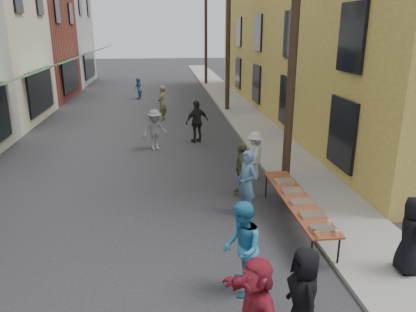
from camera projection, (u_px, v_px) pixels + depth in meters
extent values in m
plane|color=#28282B|center=(147.00, 236.00, 9.74)|extent=(120.00, 120.00, 0.00)
cube|color=gray|center=(239.00, 110.00, 24.46)|extent=(2.20, 60.00, 0.10)
cube|color=maroon|center=(5.00, 40.00, 27.37)|extent=(8.00, 8.00, 8.00)
cube|color=gray|center=(38.00, 31.00, 34.80)|extent=(8.00, 8.00, 9.00)
cube|color=#A4943A|center=(351.00, 24.00, 22.66)|extent=(10.00, 28.00, 10.00)
cylinder|color=#2D2116|center=(294.00, 38.00, 11.68)|extent=(0.26, 0.26, 9.00)
cylinder|color=#2D2116|center=(228.00, 33.00, 23.04)|extent=(0.26, 0.26, 9.00)
cylinder|color=#2D2116|center=(206.00, 31.00, 34.41)|extent=(0.26, 0.26, 9.00)
cube|color=brown|center=(297.00, 199.00, 9.99)|extent=(0.70, 4.00, 0.04)
cylinder|color=black|center=(311.00, 254.00, 8.29)|extent=(0.04, 0.04, 0.71)
cylinder|color=black|center=(338.00, 252.00, 8.36)|extent=(0.04, 0.04, 0.71)
cylinder|color=black|center=(266.00, 186.00, 11.86)|extent=(0.04, 0.04, 0.71)
cylinder|color=black|center=(285.00, 185.00, 11.92)|extent=(0.04, 0.04, 0.71)
cube|color=maroon|center=(322.00, 229.00, 8.41)|extent=(0.50, 0.33, 0.08)
cube|color=#B2B2B7|center=(311.00, 215.00, 9.03)|extent=(0.50, 0.33, 0.08)
cube|color=tan|center=(301.00, 202.00, 9.69)|extent=(0.50, 0.33, 0.08)
cube|color=#B2B2B7|center=(292.00, 191.00, 10.35)|extent=(0.50, 0.33, 0.08)
cube|color=tan|center=(284.00, 181.00, 11.02)|extent=(0.50, 0.33, 0.08)
cylinder|color=#A57F26|center=(318.00, 236.00, 8.10)|extent=(0.07, 0.07, 0.08)
cylinder|color=#A57F26|center=(316.00, 234.00, 8.20)|extent=(0.07, 0.07, 0.08)
cylinder|color=#A57F26|center=(314.00, 232.00, 8.29)|extent=(0.07, 0.07, 0.08)
cylinder|color=tan|center=(337.00, 233.00, 8.19)|extent=(0.08, 0.08, 0.12)
imported|color=black|center=(303.00, 296.00, 6.25)|extent=(0.54, 0.81, 1.63)
imported|color=#4A6F90|center=(247.00, 183.00, 10.60)|extent=(0.67, 0.77, 1.77)
imported|color=teal|center=(242.00, 249.00, 7.44)|extent=(0.78, 0.95, 1.81)
imported|color=beige|center=(255.00, 156.00, 13.19)|extent=(0.97, 1.19, 1.60)
imported|color=#585F37|center=(241.00, 169.00, 11.97)|extent=(0.57, 0.99, 1.60)
imported|color=maroon|center=(256.00, 308.00, 5.98)|extent=(0.85, 1.61, 1.65)
imported|color=black|center=(411.00, 235.00, 7.93)|extent=(0.67, 0.87, 1.60)
imported|color=slate|center=(155.00, 130.00, 16.42)|extent=(1.23, 1.05, 1.66)
imported|color=black|center=(197.00, 122.00, 17.45)|extent=(1.16, 0.83, 1.83)
imported|color=#61663B|center=(162.00, 103.00, 21.68)|extent=(0.58, 0.75, 1.85)
imported|color=#5677A7|center=(138.00, 89.00, 28.09)|extent=(0.79, 0.88, 1.49)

